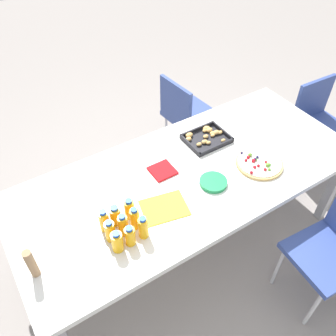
{
  "coord_description": "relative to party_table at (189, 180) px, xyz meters",
  "views": [
    {
      "loc": [
        -0.96,
        -1.25,
        2.32
      ],
      "look_at": [
        -0.1,
        0.1,
        0.74
      ],
      "focal_mm": 37.86,
      "sensor_mm": 36.0,
      "label": 1
    }
  ],
  "objects": [
    {
      "name": "ground_plane",
      "position": [
        0.0,
        0.0,
        -0.67
      ],
      "size": [
        12.0,
        12.0,
        0.0
      ],
      "primitive_type": "plane",
      "color": "gray"
    },
    {
      "name": "party_table",
      "position": [
        0.0,
        0.0,
        0.0
      ],
      "size": [
        2.26,
        0.97,
        0.72
      ],
      "color": "silver",
      "rests_on": "ground_plane"
    },
    {
      "name": "chair_far_right",
      "position": [
        0.54,
        0.8,
        -0.16
      ],
      "size": [
        0.44,
        0.44,
        0.83
      ],
      "rotation": [
        0.0,
        0.0,
        -1.48
      ],
      "color": "#33478C",
      "rests_on": "ground_plane"
    },
    {
      "name": "chair_end",
      "position": [
        1.43,
        0.1,
        -0.16
      ],
      "size": [
        0.42,
        0.42,
        0.83
      ],
      "rotation": [
        0.0,
        0.0,
        3.1
      ],
      "color": "#33478C",
      "rests_on": "ground_plane"
    },
    {
      "name": "chair_near_right",
      "position": [
        0.52,
        -0.8,
        -0.16
      ],
      "size": [
        0.43,
        0.43,
        0.83
      ],
      "rotation": [
        0.0,
        0.0,
        1.49
      ],
      "color": "#33478C",
      "rests_on": "ground_plane"
    },
    {
      "name": "juice_bottle_0",
      "position": [
        -0.63,
        -0.25,
        0.12
      ],
      "size": [
        0.06,
        0.06,
        0.14
      ],
      "color": "#FAAE14",
      "rests_on": "party_table"
    },
    {
      "name": "juice_bottle_1",
      "position": [
        -0.55,
        -0.26,
        0.12
      ],
      "size": [
        0.06,
        0.06,
        0.13
      ],
      "color": "#F9AD14",
      "rests_on": "party_table"
    },
    {
      "name": "juice_bottle_2",
      "position": [
        -0.47,
        -0.25,
        0.13
      ],
      "size": [
        0.05,
        0.05,
        0.15
      ],
      "color": "#F9AC14",
      "rests_on": "party_table"
    },
    {
      "name": "juice_bottle_3",
      "position": [
        -0.63,
        -0.18,
        0.12
      ],
      "size": [
        0.06,
        0.06,
        0.14
      ],
      "color": "#F9AD14",
      "rests_on": "party_table"
    },
    {
      "name": "juice_bottle_4",
      "position": [
        -0.55,
        -0.18,
        0.13
      ],
      "size": [
        0.05,
        0.05,
        0.15
      ],
      "color": "#FAAD14",
      "rests_on": "party_table"
    },
    {
      "name": "juice_bottle_5",
      "position": [
        -0.48,
        -0.17,
        0.13
      ],
      "size": [
        0.05,
        0.05,
        0.15
      ],
      "color": "#FAAC14",
      "rests_on": "party_table"
    },
    {
      "name": "juice_bottle_6",
      "position": [
        -0.63,
        -0.1,
        0.13
      ],
      "size": [
        0.06,
        0.06,
        0.15
      ],
      "color": "#FAAC14",
      "rests_on": "party_table"
    },
    {
      "name": "juice_bottle_7",
      "position": [
        -0.56,
        -0.1,
        0.12
      ],
      "size": [
        0.06,
        0.06,
        0.13
      ],
      "color": "#F9AD14",
      "rests_on": "party_table"
    },
    {
      "name": "juice_bottle_8",
      "position": [
        -0.47,
        -0.1,
        0.12
      ],
      "size": [
        0.06,
        0.06,
        0.14
      ],
      "color": "#F9AD14",
      "rests_on": "party_table"
    },
    {
      "name": "fruit_pizza",
      "position": [
        0.43,
        -0.17,
        0.07
      ],
      "size": [
        0.3,
        0.3,
        0.05
      ],
      "color": "tan",
      "rests_on": "party_table"
    },
    {
      "name": "snack_tray",
      "position": [
        0.3,
        0.22,
        0.07
      ],
      "size": [
        0.29,
        0.24,
        0.04
      ],
      "color": "black",
      "rests_on": "party_table"
    },
    {
      "name": "plate_stack",
      "position": [
        0.08,
        -0.15,
        0.07
      ],
      "size": [
        0.17,
        0.17,
        0.02
      ],
      "color": "#1E8C4C",
      "rests_on": "party_table"
    },
    {
      "name": "napkin_stack",
      "position": [
        -0.13,
        0.11,
        0.06
      ],
      "size": [
        0.15,
        0.15,
        0.01
      ],
      "primitive_type": "cube",
      "color": "red",
      "rests_on": "party_table"
    },
    {
      "name": "cardboard_tube",
      "position": [
        -1.03,
        -0.16,
        0.15
      ],
      "size": [
        0.04,
        0.04,
        0.19
      ],
      "primitive_type": "cylinder",
      "color": "#9E7A56",
      "rests_on": "party_table"
    },
    {
      "name": "paper_folder",
      "position": [
        -0.28,
        -0.15,
        0.06
      ],
      "size": [
        0.3,
        0.25,
        0.01
      ],
      "primitive_type": "cube",
      "rotation": [
        0.0,
        0.0,
        -0.22
      ],
      "color": "yellow",
      "rests_on": "party_table"
    }
  ]
}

